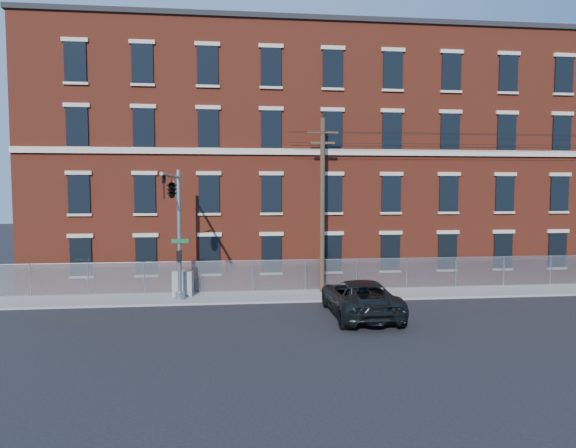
# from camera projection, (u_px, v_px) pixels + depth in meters

# --- Properties ---
(ground) EXTENTS (140.00, 140.00, 0.00)m
(ground) POSITION_uv_depth(u_px,v_px,m) (301.00, 320.00, 23.46)
(ground) COLOR black
(ground) RESTS_ON ground
(sidewalk) EXTENTS (65.00, 3.00, 0.12)m
(sidewalk) POSITION_uv_depth(u_px,v_px,m) (490.00, 291.00, 29.74)
(sidewalk) COLOR gray
(sidewalk) RESTS_ON ground
(mill_building) EXTENTS (55.30, 14.32, 16.30)m
(mill_building) POSITION_uv_depth(u_px,v_px,m) (433.00, 162.00, 38.03)
(mill_building) COLOR maroon
(mill_building) RESTS_ON ground
(chain_link_fence) EXTENTS (59.06, 0.06, 1.85)m
(chain_link_fence) POSITION_uv_depth(u_px,v_px,m) (480.00, 271.00, 30.96)
(chain_link_fence) COLOR #A5A8AD
(chain_link_fence) RESTS_ON ground
(traffic_signal_mast) EXTENTS (0.90, 6.75, 7.00)m
(traffic_signal_mast) POSITION_uv_depth(u_px,v_px,m) (174.00, 203.00, 24.59)
(traffic_signal_mast) COLOR #9EA0A5
(traffic_signal_mast) RESTS_ON ground
(utility_pole_near) EXTENTS (1.80, 0.28, 10.00)m
(utility_pole_near) POSITION_uv_depth(u_px,v_px,m) (322.00, 202.00, 28.86)
(utility_pole_near) COLOR #463323
(utility_pole_near) RESTS_ON ground
(pickup_truck) EXTENTS (2.97, 6.38, 1.77)m
(pickup_truck) POSITION_uv_depth(u_px,v_px,m) (360.00, 298.00, 24.15)
(pickup_truck) COLOR black
(pickup_truck) RESTS_ON ground
(utility_cabinet) EXTENTS (1.19, 0.73, 1.39)m
(utility_cabinet) POSITION_uv_depth(u_px,v_px,m) (183.00, 283.00, 28.14)
(utility_cabinet) COLOR slate
(utility_cabinet) RESTS_ON sidewalk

